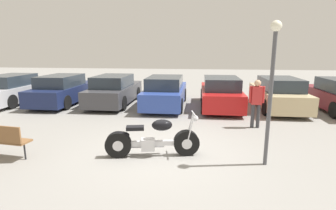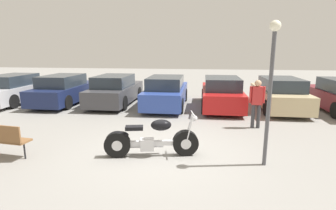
{
  "view_description": "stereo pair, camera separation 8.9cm",
  "coord_description": "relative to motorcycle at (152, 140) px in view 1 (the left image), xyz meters",
  "views": [
    {
      "loc": [
        0.96,
        -6.5,
        2.69
      ],
      "look_at": [
        -0.05,
        2.05,
        0.85
      ],
      "focal_mm": 28.0,
      "sensor_mm": 36.0,
      "label": 1
    },
    {
      "loc": [
        1.05,
        -6.49,
        2.69
      ],
      "look_at": [
        -0.05,
        2.05,
        0.85
      ],
      "focal_mm": 28.0,
      "sensor_mm": 36.0,
      "label": 2
    }
  ],
  "objects": [
    {
      "name": "parked_car_silver",
      "position": [
        -8.17,
        5.92,
        0.24
      ],
      "size": [
        1.81,
        4.46,
        1.45
      ],
      "color": "#BCBCC1",
      "rests_on": "ground_plane"
    },
    {
      "name": "parked_car_red",
      "position": [
        2.17,
        6.01,
        0.24
      ],
      "size": [
        1.81,
        4.46,
        1.45
      ],
      "color": "red",
      "rests_on": "ground_plane"
    },
    {
      "name": "ground_plane",
      "position": [
        0.19,
        0.28,
        -0.43
      ],
      "size": [
        60.0,
        60.0,
        0.0
      ],
      "primitive_type": "plane",
      "color": "gray"
    },
    {
      "name": "parked_car_navy",
      "position": [
        -5.58,
        6.05,
        0.24
      ],
      "size": [
        1.81,
        4.46,
        1.45
      ],
      "color": "#19234C",
      "rests_on": "ground_plane"
    },
    {
      "name": "parked_car_champagne",
      "position": [
        4.75,
        6.08,
        0.24
      ],
      "size": [
        1.81,
        4.46,
        1.45
      ],
      "color": "#C6B284",
      "rests_on": "ground_plane"
    },
    {
      "name": "person_standing",
      "position": [
        3.13,
        2.88,
        0.56
      ],
      "size": [
        0.52,
        0.22,
        1.68
      ],
      "color": "#38383D",
      "rests_on": "ground_plane"
    },
    {
      "name": "lamp_post",
      "position": [
        2.76,
        -0.18,
        1.71
      ],
      "size": [
        0.24,
        0.24,
        3.29
      ],
      "color": "#4C4C51",
      "rests_on": "ground_plane"
    },
    {
      "name": "parked_car_blue",
      "position": [
        -0.42,
        5.98,
        0.24
      ],
      "size": [
        1.81,
        4.46,
        1.45
      ],
      "color": "#2D479E",
      "rests_on": "ground_plane"
    },
    {
      "name": "parked_car_dark_grey",
      "position": [
        -3.0,
        6.23,
        0.24
      ],
      "size": [
        1.81,
        4.46,
        1.45
      ],
      "color": "#3D3D42",
      "rests_on": "ground_plane"
    },
    {
      "name": "motorcycle",
      "position": [
        0.0,
        0.0,
        0.0
      ],
      "size": [
        2.39,
        0.83,
        1.11
      ],
      "color": "black",
      "rests_on": "ground_plane"
    }
  ]
}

